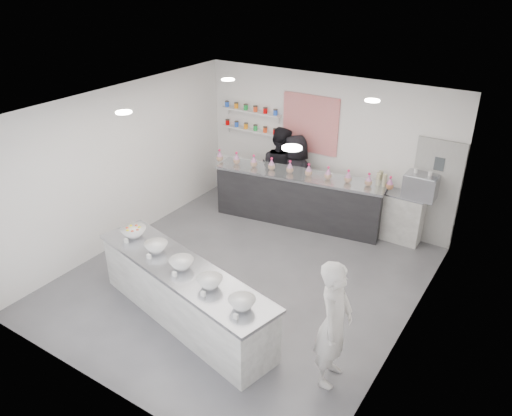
{
  "coord_description": "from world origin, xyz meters",
  "views": [
    {
      "loc": [
        4.07,
        -5.93,
        4.99
      ],
      "look_at": [
        -0.01,
        0.4,
        1.21
      ],
      "focal_mm": 35.0,
      "sensor_mm": 36.0,
      "label": 1
    }
  ],
  "objects_px": {
    "espresso_machine": "(421,186)",
    "staff_left": "(280,170)",
    "woman_prep": "(334,324)",
    "prep_counter": "(184,294)",
    "back_bar": "(298,199)",
    "staff_right": "(295,176)",
    "espresso_ledge": "(388,214)"
  },
  "relations": [
    {
      "from": "espresso_machine",
      "to": "staff_left",
      "type": "bearing_deg",
      "value": -176.45
    },
    {
      "from": "woman_prep",
      "to": "espresso_machine",
      "type": "bearing_deg",
      "value": -4.52
    },
    {
      "from": "espresso_machine",
      "to": "prep_counter",
      "type": "bearing_deg",
      "value": -118.17
    },
    {
      "from": "back_bar",
      "to": "woman_prep",
      "type": "xyz_separation_m",
      "value": [
        2.46,
        -3.61,
        0.35
      ]
    },
    {
      "from": "prep_counter",
      "to": "espresso_machine",
      "type": "distance_m",
      "value": 4.78
    },
    {
      "from": "staff_right",
      "to": "espresso_machine",
      "type": "bearing_deg",
      "value": -157.89
    },
    {
      "from": "staff_left",
      "to": "staff_right",
      "type": "xyz_separation_m",
      "value": [
        0.37,
        -0.01,
        -0.05
      ]
    },
    {
      "from": "back_bar",
      "to": "espresso_ledge",
      "type": "height_order",
      "value": "back_bar"
    },
    {
      "from": "staff_left",
      "to": "prep_counter",
      "type": "bearing_deg",
      "value": 102.64
    },
    {
      "from": "prep_counter",
      "to": "espresso_machine",
      "type": "bearing_deg",
      "value": 74.93
    },
    {
      "from": "staff_left",
      "to": "espresso_ledge",
      "type": "bearing_deg",
      "value": -172.56
    },
    {
      "from": "espresso_machine",
      "to": "staff_right",
      "type": "relative_size",
      "value": 0.33
    },
    {
      "from": "woman_prep",
      "to": "espresso_ledge",
      "type": "bearing_deg",
      "value": 2.85
    },
    {
      "from": "back_bar",
      "to": "espresso_machine",
      "type": "distance_m",
      "value": 2.44
    },
    {
      "from": "espresso_ledge",
      "to": "staff_left",
      "type": "height_order",
      "value": "staff_left"
    },
    {
      "from": "prep_counter",
      "to": "woman_prep",
      "type": "distance_m",
      "value": 2.42
    },
    {
      "from": "espresso_ledge",
      "to": "woman_prep",
      "type": "bearing_deg",
      "value": -80.49
    },
    {
      "from": "staff_left",
      "to": "woman_prep",
      "type": "bearing_deg",
      "value": 131.37
    },
    {
      "from": "espresso_machine",
      "to": "woman_prep",
      "type": "xyz_separation_m",
      "value": [
        0.15,
        -4.05,
        -0.32
      ]
    },
    {
      "from": "back_bar",
      "to": "espresso_machine",
      "type": "relative_size",
      "value": 5.9
    },
    {
      "from": "prep_counter",
      "to": "staff_left",
      "type": "xyz_separation_m",
      "value": [
        -0.67,
        3.98,
        0.48
      ]
    },
    {
      "from": "prep_counter",
      "to": "staff_right",
      "type": "height_order",
      "value": "staff_right"
    },
    {
      "from": "espresso_ledge",
      "to": "espresso_machine",
      "type": "relative_size",
      "value": 2.25
    },
    {
      "from": "espresso_machine",
      "to": "espresso_ledge",
      "type": "bearing_deg",
      "value": 180.0
    },
    {
      "from": "prep_counter",
      "to": "espresso_ledge",
      "type": "bearing_deg",
      "value": 80.86
    },
    {
      "from": "woman_prep",
      "to": "staff_right",
      "type": "height_order",
      "value": "staff_right"
    },
    {
      "from": "back_bar",
      "to": "woman_prep",
      "type": "height_order",
      "value": "woman_prep"
    },
    {
      "from": "espresso_machine",
      "to": "staff_right",
      "type": "distance_m",
      "value": 2.56
    },
    {
      "from": "espresso_machine",
      "to": "staff_left",
      "type": "distance_m",
      "value": 2.92
    },
    {
      "from": "staff_left",
      "to": "staff_right",
      "type": "height_order",
      "value": "staff_left"
    },
    {
      "from": "back_bar",
      "to": "staff_right",
      "type": "height_order",
      "value": "staff_right"
    },
    {
      "from": "woman_prep",
      "to": "prep_counter",
      "type": "bearing_deg",
      "value": 86.14
    }
  ]
}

